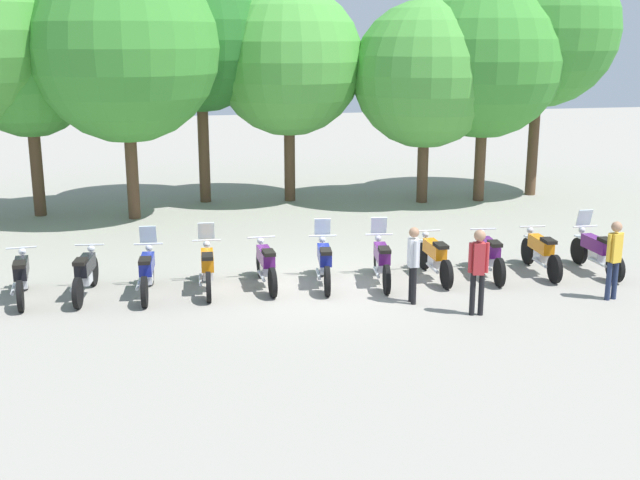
% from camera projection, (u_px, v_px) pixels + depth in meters
% --- Properties ---
extents(ground_plane, '(80.00, 80.00, 0.00)m').
position_uv_depth(ground_plane, '(325.00, 285.00, 17.67)').
color(ground_plane, gray).
extents(motorcycle_0, '(0.62, 2.19, 0.99)m').
position_uv_depth(motorcycle_0, '(22.00, 276.00, 16.58)').
color(motorcycle_0, black).
rests_on(motorcycle_0, ground_plane).
extents(motorcycle_1, '(0.67, 2.18, 0.99)m').
position_uv_depth(motorcycle_1, '(85.00, 273.00, 16.80)').
color(motorcycle_1, black).
rests_on(motorcycle_1, ground_plane).
extents(motorcycle_2, '(0.62, 2.19, 1.37)m').
position_uv_depth(motorcycle_2, '(147.00, 271.00, 16.88)').
color(motorcycle_2, black).
rests_on(motorcycle_2, ground_plane).
extents(motorcycle_3, '(0.62, 2.19, 1.37)m').
position_uv_depth(motorcycle_3, '(207.00, 267.00, 17.19)').
color(motorcycle_3, black).
rests_on(motorcycle_3, ground_plane).
extents(motorcycle_4, '(0.62, 2.19, 0.99)m').
position_uv_depth(motorcycle_4, '(266.00, 264.00, 17.47)').
color(motorcycle_4, black).
rests_on(motorcycle_4, ground_plane).
extents(motorcycle_5, '(0.68, 2.18, 1.37)m').
position_uv_depth(motorcycle_5, '(324.00, 262.00, 17.59)').
color(motorcycle_5, black).
rests_on(motorcycle_5, ground_plane).
extents(motorcycle_6, '(0.69, 2.18, 1.37)m').
position_uv_depth(motorcycle_6, '(382.00, 260.00, 17.72)').
color(motorcycle_6, black).
rests_on(motorcycle_6, ground_plane).
extents(motorcycle_7, '(0.62, 2.19, 0.99)m').
position_uv_depth(motorcycle_7, '(435.00, 257.00, 18.05)').
color(motorcycle_7, black).
rests_on(motorcycle_7, ground_plane).
extents(motorcycle_8, '(0.65, 2.19, 0.99)m').
position_uv_depth(motorcycle_8, '(489.00, 255.00, 18.22)').
color(motorcycle_8, black).
rests_on(motorcycle_8, ground_plane).
extents(motorcycle_9, '(0.62, 2.19, 0.99)m').
position_uv_depth(motorcycle_9, '(541.00, 252.00, 18.46)').
color(motorcycle_9, black).
rests_on(motorcycle_9, ground_plane).
extents(motorcycle_10, '(0.62, 2.19, 1.37)m').
position_uv_depth(motorcycle_10, '(596.00, 251.00, 18.50)').
color(motorcycle_10, black).
rests_on(motorcycle_10, ground_plane).
extents(person_0, '(0.41, 0.26, 1.67)m').
position_uv_depth(person_0, '(614.00, 254.00, 16.45)').
color(person_0, '#232D4C').
rests_on(person_0, ground_plane).
extents(person_1, '(0.22, 0.40, 1.60)m').
position_uv_depth(person_1, '(413.00, 260.00, 16.25)').
color(person_1, black).
rests_on(person_1, ground_plane).
extents(person_2, '(0.41, 0.27, 1.73)m').
position_uv_depth(person_2, '(478.00, 265.00, 15.51)').
color(person_2, black).
rests_on(person_2, ground_plane).
extents(tree_1, '(3.73, 3.73, 6.13)m').
position_uv_depth(tree_1, '(28.00, 75.00, 23.51)').
color(tree_1, brown).
rests_on(tree_1, ground_plane).
extents(tree_2, '(5.45, 5.45, 7.74)m').
position_uv_depth(tree_2, '(125.00, 48.00, 22.92)').
color(tree_2, brown).
rests_on(tree_2, ground_plane).
extents(tree_3, '(4.56, 4.56, 7.51)m').
position_uv_depth(tree_3, '(200.00, 40.00, 25.31)').
color(tree_3, brown).
rests_on(tree_3, ground_plane).
extents(tree_4, '(4.79, 4.79, 6.97)m').
position_uv_depth(tree_4, '(289.00, 61.00, 25.67)').
color(tree_4, brown).
rests_on(tree_4, ground_plane).
extents(tree_5, '(4.68, 4.68, 6.50)m').
position_uv_depth(tree_5, '(426.00, 75.00, 25.49)').
color(tree_5, brown).
rests_on(tree_5, ground_plane).
extents(tree_6, '(5.02, 5.02, 7.12)m').
position_uv_depth(tree_6, '(485.00, 60.00, 25.67)').
color(tree_6, brown).
rests_on(tree_6, ground_plane).
extents(tree_7, '(5.14, 5.14, 8.14)m').
position_uv_depth(tree_7, '(541.00, 30.00, 26.42)').
color(tree_7, brown).
rests_on(tree_7, ground_plane).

